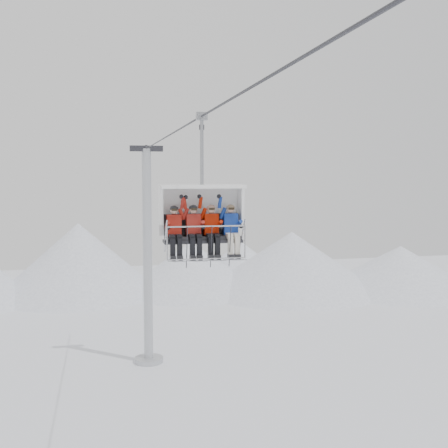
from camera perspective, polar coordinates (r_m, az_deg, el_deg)
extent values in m
cone|color=white|center=(57.12, -14.54, -3.42)|extent=(16.00, 16.00, 7.00)
cone|color=white|center=(56.92, -3.39, -4.32)|extent=(14.00, 14.00, 5.00)
cone|color=white|center=(57.34, 6.86, -3.77)|extent=(18.00, 18.00, 6.00)
cone|color=white|center=(60.21, 17.46, -4.27)|extent=(16.00, 16.00, 4.50)
cone|color=white|center=(61.05, 1.75, -3.92)|extent=(12.00, 12.00, 4.50)
cylinder|color=#AFB2B7|center=(34.96, -7.77, -3.35)|extent=(0.56, 0.56, 13.30)
cylinder|color=#AFB2B7|center=(36.47, -7.64, -13.51)|extent=(1.80, 1.80, 0.30)
cube|color=#2E2E33|center=(34.64, -7.90, 7.60)|extent=(2.00, 0.35, 0.35)
cylinder|color=#2E2E33|center=(12.89, 0.00, 12.18)|extent=(0.06, 50.00, 0.06)
cube|color=black|center=(15.59, -2.18, -1.41)|extent=(2.09, 0.55, 0.10)
cube|color=black|center=(15.81, -2.35, -0.04)|extent=(2.09, 0.10, 0.61)
cube|color=#2E2E33|center=(15.60, -2.17, -1.74)|extent=(2.18, 0.60, 0.08)
cube|color=white|center=(16.00, -2.49, 1.38)|extent=(2.32, 0.10, 1.38)
cube|color=white|center=(15.57, -2.24, 3.83)|extent=(2.32, 0.90, 0.10)
cylinder|color=#B8B8BC|center=(15.01, -1.81, -0.24)|extent=(2.12, 0.04, 0.04)
cylinder|color=#B8B8BC|center=(15.05, -1.75, -3.56)|extent=(2.12, 0.04, 0.04)
cylinder|color=#919399|center=(15.60, -2.27, 7.37)|extent=(0.10, 0.10, 1.93)
cube|color=#919399|center=(15.67, -2.28, 10.89)|extent=(0.30, 0.18, 0.22)
cube|color=#A61C11|center=(15.47, -5.11, -0.11)|extent=(0.39, 0.26, 0.58)
sphere|color=tan|center=(15.40, -5.10, 1.40)|extent=(0.22, 0.22, 0.22)
cube|color=black|center=(15.09, -5.23, -2.35)|extent=(0.13, 0.15, 0.47)
cube|color=black|center=(15.11, -4.53, -2.33)|extent=(0.13, 0.15, 0.47)
cube|color=#B2B4BC|center=(15.04, -5.18, -3.81)|extent=(0.09, 1.69, 0.26)
cube|color=#B2B4BC|center=(15.06, -4.47, -3.79)|extent=(0.09, 1.69, 0.26)
cube|color=#A22119|center=(15.55, -3.15, -0.06)|extent=(0.40, 0.27, 0.59)
sphere|color=tan|center=(15.48, -3.13, 1.47)|extent=(0.22, 0.22, 0.22)
cube|color=black|center=(15.16, -3.22, -2.31)|extent=(0.13, 0.15, 0.47)
cube|color=black|center=(15.19, -2.52, -2.29)|extent=(0.13, 0.15, 0.47)
cube|color=#B2B4BC|center=(15.12, -3.16, -3.78)|extent=(0.09, 1.69, 0.26)
cube|color=#B2B4BC|center=(15.15, -2.45, -3.75)|extent=(0.09, 1.69, 0.26)
cube|color=#AB1802|center=(15.64, -1.34, -0.02)|extent=(0.40, 0.27, 0.59)
sphere|color=tan|center=(15.57, -1.31, 1.49)|extent=(0.22, 0.22, 0.22)
cube|color=black|center=(15.25, -1.37, -2.26)|extent=(0.13, 0.15, 0.47)
cube|color=black|center=(15.28, -0.67, -2.24)|extent=(0.13, 0.15, 0.47)
cube|color=#B2B4BC|center=(15.20, -1.29, -3.72)|extent=(0.09, 1.69, 0.26)
cube|color=#B2B4BC|center=(15.24, -0.59, -3.70)|extent=(0.09, 1.69, 0.26)
cube|color=#16369B|center=(15.75, 0.64, 0.02)|extent=(0.40, 0.27, 0.59)
sphere|color=tan|center=(15.68, 0.67, 1.52)|extent=(0.22, 0.22, 0.22)
cube|color=silver|center=(15.36, 0.66, -2.21)|extent=(0.13, 0.15, 0.47)
cube|color=silver|center=(15.41, 1.35, -2.19)|extent=(0.13, 0.15, 0.47)
cube|color=#B2B4BC|center=(15.32, 0.75, -3.65)|extent=(0.09, 1.69, 0.26)
cube|color=#B2B4BC|center=(15.36, 1.44, -3.63)|extent=(0.09, 1.69, 0.26)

